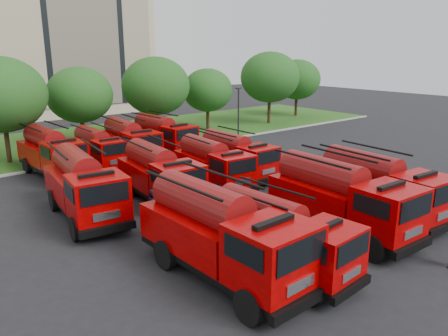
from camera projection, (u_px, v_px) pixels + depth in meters
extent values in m
plane|color=black|center=(279.00, 219.00, 23.06)|extent=(140.00, 140.00, 0.00)
cube|color=#234A13|center=(86.00, 141.00, 42.50)|extent=(70.00, 16.00, 0.12)
cube|color=gray|center=(124.00, 156.00, 36.43)|extent=(70.00, 0.30, 0.14)
cube|color=tan|center=(27.00, 19.00, 56.89)|extent=(30.00, 14.00, 25.00)
cube|color=black|center=(44.00, 15.00, 51.58)|extent=(28.00, 0.15, 22.00)
cylinder|color=#382314|center=(8.00, 146.00, 33.91)|extent=(0.36, 0.36, 2.80)
ellipsoid|color=#124114|center=(1.00, 95.00, 32.86)|extent=(6.72, 6.72, 5.71)
cylinder|color=#382314|center=(83.00, 133.00, 40.09)|extent=(0.36, 0.36, 2.45)
ellipsoid|color=#124114|center=(80.00, 95.00, 39.17)|extent=(5.88, 5.88, 5.00)
cylinder|color=#382314|center=(157.00, 125.00, 43.18)|extent=(0.36, 0.36, 2.73)
ellipsoid|color=#124114|center=(156.00, 86.00, 42.16)|extent=(6.55, 6.55, 5.57)
cylinder|color=#382314|center=(208.00, 120.00, 48.25)|extent=(0.36, 0.36, 2.27)
ellipsoid|color=#124114|center=(208.00, 90.00, 47.40)|extent=(5.46, 5.46, 4.64)
cylinder|color=#382314|center=(269.00, 112.00, 51.91)|extent=(0.36, 0.36, 2.87)
ellipsoid|color=#124114|center=(270.00, 77.00, 50.84)|extent=(6.89, 6.89, 5.85)
cylinder|color=#382314|center=(296.00, 107.00, 57.71)|extent=(0.36, 0.36, 2.52)
ellipsoid|color=#124114|center=(297.00, 80.00, 56.77)|extent=(6.05, 6.05, 5.14)
cylinder|color=black|center=(238.00, 115.00, 42.57)|extent=(0.14, 0.14, 5.00)
cube|color=black|center=(239.00, 88.00, 41.89)|extent=(0.60, 0.25, 0.12)
cube|color=black|center=(222.00, 260.00, 17.09)|extent=(2.80, 7.89, 0.34)
cube|color=black|center=(300.00, 304.00, 14.21)|extent=(2.80, 0.36, 0.39)
cube|color=#9C0102|center=(273.00, 254.00, 14.80)|extent=(2.81, 2.54, 2.18)
cube|color=black|center=(302.00, 253.00, 13.75)|extent=(2.35, 0.13, 0.95)
cube|color=#9C0102|center=(202.00, 229.00, 17.75)|extent=(2.89, 5.22, 1.45)
cylinder|color=#620B0B|center=(201.00, 202.00, 17.44)|extent=(1.81, 4.74, 1.68)
cylinder|color=black|center=(249.00, 306.00, 14.19)|extent=(0.43, 1.24, 1.23)
cylinder|color=black|center=(300.00, 280.00, 15.81)|extent=(0.43, 1.24, 1.23)
cylinder|color=black|center=(166.00, 254.00, 17.78)|extent=(0.43, 1.24, 1.23)
cylinder|color=black|center=(214.00, 237.00, 19.40)|extent=(0.43, 1.24, 1.23)
cube|color=black|center=(279.00, 256.00, 17.64)|extent=(2.56, 6.65, 0.28)
cube|color=black|center=(351.00, 289.00, 15.31)|extent=(2.34, 0.38, 0.33)
cube|color=#9C0102|center=(327.00, 251.00, 15.78)|extent=(2.41, 2.19, 1.82)
cube|color=black|center=(354.00, 250.00, 14.93)|extent=(1.96, 0.17, 0.79)
cube|color=#9C0102|center=(260.00, 232.00, 18.17)|extent=(2.56, 4.43, 1.21)
cylinder|color=#620B0B|center=(261.00, 209.00, 17.90)|extent=(1.65, 4.00, 1.40)
cylinder|color=black|center=(312.00, 292.00, 15.25)|extent=(0.39, 1.04, 1.02)
cylinder|color=black|center=(346.00, 271.00, 16.65)|extent=(0.39, 1.04, 1.02)
cylinder|color=black|center=(231.00, 253.00, 18.15)|extent=(0.39, 1.04, 1.02)
cylinder|color=black|center=(265.00, 238.00, 19.55)|extent=(0.39, 1.04, 1.02)
cube|color=black|center=(339.00, 219.00, 21.27)|extent=(2.84, 7.70, 0.33)
cube|color=black|center=(412.00, 248.00, 18.30)|extent=(2.72, 0.40, 0.38)
cube|color=#9C0102|center=(389.00, 211.00, 18.93)|extent=(2.77, 2.51, 2.12)
cube|color=black|center=(416.00, 208.00, 17.86)|extent=(2.28, 0.16, 0.92)
cube|color=#9C0102|center=(321.00, 195.00, 21.97)|extent=(2.89, 5.11, 1.41)
cylinder|color=#620B0B|center=(323.00, 173.00, 21.66)|extent=(1.84, 4.63, 1.63)
cylinder|color=black|center=(373.00, 248.00, 18.40)|extent=(0.43, 1.21, 1.19)
cylinder|color=black|center=(406.00, 234.00, 19.83)|extent=(0.43, 1.21, 1.19)
cylinder|color=black|center=(292.00, 215.00, 22.10)|extent=(0.43, 1.21, 1.19)
cylinder|color=black|center=(325.00, 204.00, 23.53)|extent=(0.43, 1.21, 1.19)
cube|color=black|center=(377.00, 205.00, 23.28)|extent=(2.94, 7.41, 0.31)
cube|color=black|center=(444.00, 228.00, 20.38)|extent=(2.60, 0.46, 0.36)
cube|color=#9C0102|center=(423.00, 197.00, 21.00)|extent=(2.71, 2.47, 2.02)
cube|color=black|center=(448.00, 194.00, 19.95)|extent=(2.17, 0.22, 0.88)
cube|color=#9C0102|center=(361.00, 185.00, 23.96)|extent=(2.90, 4.95, 1.35)
cylinder|color=#620B0B|center=(363.00, 165.00, 23.67)|extent=(1.89, 4.46, 1.55)
cylinder|color=black|center=(409.00, 228.00, 20.52)|extent=(0.45, 1.16, 1.14)
cylinder|color=black|center=(437.00, 217.00, 21.82)|extent=(0.45, 1.16, 1.14)
cylinder|color=black|center=(335.00, 201.00, 24.13)|extent=(0.45, 1.16, 1.14)
cylinder|color=black|center=(363.00, 193.00, 25.44)|extent=(0.45, 1.16, 1.14)
cube|color=black|center=(85.00, 205.00, 23.23)|extent=(3.30, 7.67, 0.32)
cube|color=black|center=(108.00, 229.00, 20.17)|extent=(2.67, 0.58, 0.37)
cube|color=#9C0102|center=(98.00, 197.00, 20.84)|extent=(2.86, 2.62, 2.07)
cube|color=black|center=(105.00, 194.00, 19.74)|extent=(2.22, 0.31, 0.90)
cube|color=#9C0102|center=(78.00, 184.00, 23.96)|extent=(3.16, 5.16, 1.38)
cylinder|color=#620B0B|center=(76.00, 164.00, 23.66)|extent=(2.11, 4.62, 1.59)
cylinder|color=black|center=(76.00, 229.00, 20.38)|extent=(0.51, 1.20, 1.17)
cylinder|color=black|center=(126.00, 218.00, 21.64)|extent=(0.51, 1.20, 1.17)
cylinder|color=black|center=(54.00, 200.00, 24.18)|extent=(0.51, 1.20, 1.17)
cylinder|color=black|center=(98.00, 193.00, 25.44)|extent=(0.51, 1.20, 1.17)
cube|color=black|center=(160.00, 190.00, 25.70)|extent=(2.91, 7.19, 0.30)
cube|color=black|center=(190.00, 209.00, 22.87)|extent=(2.52, 0.47, 0.35)
cube|color=#9C0102|center=(178.00, 182.00, 23.48)|extent=(2.64, 2.41, 1.95)
cube|color=black|center=(189.00, 179.00, 22.47)|extent=(2.10, 0.23, 0.85)
cube|color=#9C0102|center=(151.00, 173.00, 26.37)|extent=(2.85, 4.80, 1.30)
cylinder|color=#620B0B|center=(150.00, 156.00, 26.09)|extent=(1.87, 4.32, 1.50)
cylinder|color=black|center=(162.00, 209.00, 23.02)|extent=(0.45, 1.13, 1.10)
cylinder|color=black|center=(199.00, 201.00, 24.27)|extent=(0.45, 1.13, 1.10)
cylinder|color=black|center=(129.00, 188.00, 26.54)|extent=(0.45, 1.13, 1.10)
cylinder|color=black|center=(164.00, 181.00, 27.79)|extent=(0.45, 1.13, 1.10)
cube|color=black|center=(212.00, 177.00, 28.46)|extent=(2.69, 6.70, 0.28)
cube|color=black|center=(243.00, 191.00, 25.82)|extent=(2.35, 0.43, 0.33)
cube|color=#9C0102|center=(232.00, 169.00, 26.39)|extent=(2.45, 2.24, 1.82)
cube|color=black|center=(243.00, 166.00, 25.44)|extent=(1.96, 0.21, 0.79)
cube|color=#9C0102|center=(204.00, 163.00, 29.08)|extent=(2.64, 4.48, 1.22)
cylinder|color=#620B0B|center=(204.00, 148.00, 28.81)|extent=(1.73, 4.03, 1.40)
cylinder|color=black|center=(219.00, 191.00, 25.96)|extent=(0.41, 1.05, 1.03)
cylinder|color=black|center=(248.00, 185.00, 27.13)|extent=(0.41, 1.05, 1.03)
cylinder|color=black|center=(185.00, 175.00, 29.24)|extent=(0.41, 1.05, 1.03)
cylinder|color=black|center=(212.00, 170.00, 30.41)|extent=(0.41, 1.05, 1.03)
cube|color=black|center=(236.00, 169.00, 30.53)|extent=(2.17, 6.53, 0.28)
cube|color=black|center=(269.00, 180.00, 28.06)|extent=(2.33, 0.24, 0.33)
cube|color=#9C0102|center=(258.00, 160.00, 28.57)|extent=(2.29, 2.06, 1.82)
cube|color=black|center=(269.00, 157.00, 27.68)|extent=(1.96, 0.06, 0.79)
cube|color=#9C0102|center=(226.00, 156.00, 31.10)|extent=(2.30, 4.30, 1.21)
cylinder|color=#620B0B|center=(226.00, 142.00, 30.84)|extent=(1.42, 3.92, 1.40)
cylinder|color=black|center=(247.00, 181.00, 28.08)|extent=(0.33, 1.03, 1.02)
cylinder|color=black|center=(271.00, 175.00, 29.38)|extent=(0.33, 1.03, 1.02)
cylinder|color=black|center=(209.00, 167.00, 31.16)|extent=(0.33, 1.03, 1.02)
cylinder|color=black|center=(232.00, 163.00, 32.46)|extent=(0.33, 1.03, 1.02)
cube|color=black|center=(53.00, 166.00, 30.94)|extent=(2.67, 7.23, 0.31)
cube|color=black|center=(74.00, 178.00, 28.35)|extent=(2.55, 0.37, 0.36)
cube|color=#9C0102|center=(65.00, 157.00, 28.88)|extent=(2.59, 2.35, 1.99)
cube|color=black|center=(72.00, 153.00, 27.93)|extent=(2.14, 0.15, 0.87)
cube|color=#9C0102|center=(46.00, 152.00, 31.53)|extent=(2.71, 4.79, 1.32)
cylinder|color=#620B0B|center=(44.00, 138.00, 31.24)|extent=(1.72, 4.34, 1.53)
cylinder|color=black|center=(51.00, 179.00, 28.31)|extent=(0.41, 1.14, 1.12)
cylinder|color=black|center=(85.00, 172.00, 29.81)|extent=(0.41, 1.14, 1.12)
cylinder|color=black|center=(27.00, 165.00, 31.53)|extent=(0.41, 1.14, 1.12)
cylinder|color=black|center=(59.00, 160.00, 33.03)|extent=(0.41, 1.14, 1.12)
cube|color=black|center=(99.00, 160.00, 32.95)|extent=(2.07, 6.27, 0.27)
cube|color=black|center=(118.00, 169.00, 30.59)|extent=(2.24, 0.23, 0.31)
cube|color=#9C0102|center=(110.00, 152.00, 31.08)|extent=(2.20, 1.97, 1.74)
cube|color=black|center=(116.00, 149.00, 30.22)|extent=(1.88, 0.05, 0.76)
cube|color=#9C0102|center=(93.00, 149.00, 33.50)|extent=(2.20, 4.12, 1.16)
cylinder|color=#620B0B|center=(92.00, 136.00, 33.25)|extent=(1.35, 3.76, 1.34)
cylinder|color=black|center=(99.00, 170.00, 30.61)|extent=(0.31, 0.98, 0.98)
cylinder|color=black|center=(126.00, 165.00, 31.86)|extent=(0.31, 0.98, 0.98)
cylinder|color=black|center=(78.00, 159.00, 33.55)|extent=(0.31, 0.98, 0.98)
cylinder|color=black|center=(103.00, 155.00, 34.80)|extent=(0.31, 0.98, 0.98)
cube|color=black|center=(130.00, 154.00, 34.54)|extent=(2.75, 7.17, 0.30)
cube|color=black|center=(150.00, 164.00, 31.75)|extent=(2.53, 0.41, 0.35)
cube|color=#9C0102|center=(142.00, 145.00, 32.34)|extent=(2.60, 2.36, 1.96)
cube|color=black|center=(149.00, 142.00, 31.34)|extent=(2.11, 0.18, 0.86)
cube|color=#9C0102|center=(123.00, 142.00, 35.19)|extent=(2.75, 4.77, 1.31)
cylinder|color=#620B0B|center=(123.00, 129.00, 34.91)|extent=(1.77, 4.31, 1.51)
cylinder|color=black|center=(130.00, 164.00, 31.86)|extent=(0.42, 1.13, 1.11)
cylinder|color=black|center=(158.00, 160.00, 33.16)|extent=(0.42, 1.13, 1.11)
cylinder|color=black|center=(107.00, 153.00, 35.34)|extent=(0.42, 1.13, 1.11)
cylinder|color=black|center=(134.00, 149.00, 36.63)|extent=(0.42, 1.13, 1.11)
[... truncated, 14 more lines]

